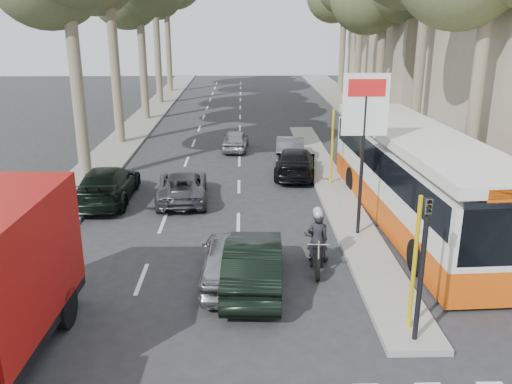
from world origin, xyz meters
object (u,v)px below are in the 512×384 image
silver_hatchback (230,259)px  motorcycle (317,239)px  dark_hatchback (253,263)px  city_bus (415,175)px

silver_hatchback → motorcycle: size_ratio=1.86×
dark_hatchback → motorcycle: (1.96, 1.37, 0.12)m
silver_hatchback → city_bus: size_ratio=0.31×
motorcycle → silver_hatchback: bearing=-154.2°
silver_hatchback → motorcycle: 2.81m
dark_hatchback → motorcycle: bearing=-141.8°
city_bus → motorcycle: 5.50m
silver_hatchback → city_bus: 8.17m
city_bus → motorcycle: (-4.04, -3.60, -0.96)m
dark_hatchback → city_bus: size_ratio=0.34×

